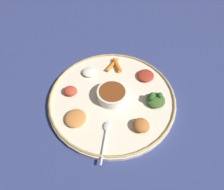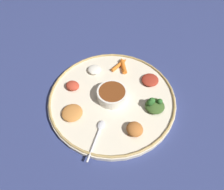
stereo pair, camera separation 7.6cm
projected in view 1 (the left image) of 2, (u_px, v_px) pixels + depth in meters
name	position (u px, v px, depth m)	size (l,w,h in m)	color
ground_plane	(112.00, 100.00, 0.78)	(2.40, 2.40, 0.00)	navy
platter	(112.00, 99.00, 0.78)	(0.46, 0.46, 0.02)	beige
platter_rim	(112.00, 97.00, 0.77)	(0.45, 0.45, 0.01)	tan
center_bowl	(112.00, 94.00, 0.75)	(0.11, 0.11, 0.04)	silver
spoon	(106.00, 135.00, 0.68)	(0.14, 0.06, 0.01)	silver
greens_pile	(155.00, 99.00, 0.74)	(0.09, 0.09, 0.04)	#385623
carrot_near_spoon	(117.00, 65.00, 0.86)	(0.07, 0.07, 0.02)	orange
carrot_outer	(113.00, 65.00, 0.86)	(0.09, 0.03, 0.01)	orange
mound_berbere_red	(70.00, 91.00, 0.77)	(0.05, 0.04, 0.03)	#B73D28
mound_rice_white	(89.00, 72.00, 0.83)	(0.05, 0.05, 0.02)	silver
mound_squash	(76.00, 118.00, 0.71)	(0.07, 0.07, 0.02)	#C67A38
mound_beet	(146.00, 75.00, 0.82)	(0.06, 0.06, 0.02)	maroon
mound_chickpea	(141.00, 125.00, 0.68)	(0.05, 0.05, 0.03)	#B2662D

